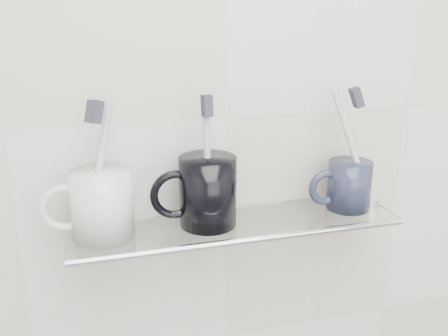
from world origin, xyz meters
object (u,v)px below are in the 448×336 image
object	(u,v)px
shelf_glass	(237,224)
mug_right	(349,185)
mug_center	(208,191)
mug_left	(102,204)

from	to	relation	value
shelf_glass	mug_right	world-z (taller)	mug_right
mug_center	mug_right	distance (m)	0.23
mug_left	mug_center	world-z (taller)	mug_center
mug_left	mug_center	xyz separation A→B (m)	(0.15, 0.00, 0.00)
mug_center	mug_left	bearing A→B (deg)	-155.80
shelf_glass	mug_center	size ratio (longest dim) A/B	4.76
mug_center	shelf_glass	bearing A→B (deg)	17.66
shelf_glass	mug_center	world-z (taller)	mug_center
shelf_glass	mug_right	xyz separation A→B (m)	(0.19, 0.00, 0.04)
mug_left	mug_right	bearing A→B (deg)	24.50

